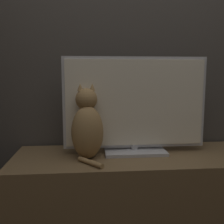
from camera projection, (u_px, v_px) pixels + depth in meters
wall_back at (132, 18)px, 1.83m from camera, size 4.80×0.05×2.60m
tv_stand at (138, 185)px, 1.68m from camera, size 1.56×0.54×0.41m
tv at (135, 107)px, 1.67m from camera, size 0.91×0.23×0.61m
cat at (87, 127)px, 1.57m from camera, size 0.21×0.31×0.45m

